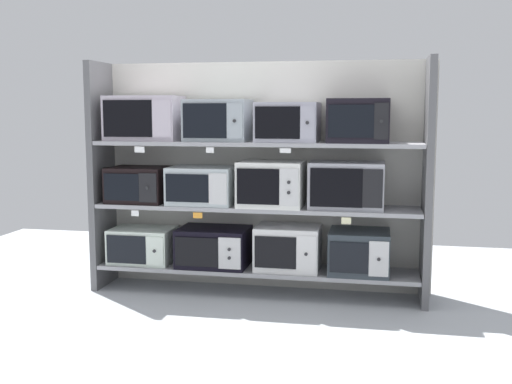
{
  "coord_description": "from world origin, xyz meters",
  "views": [
    {
      "loc": [
        0.89,
        -4.46,
        1.38
      ],
      "look_at": [
        0.0,
        0.0,
        0.78
      ],
      "focal_mm": 43.13,
      "sensor_mm": 36.0,
      "label": 1
    }
  ],
  "objects_px": {
    "microwave_5": "(203,185)",
    "microwave_9": "(218,120)",
    "microwave_0": "(143,245)",
    "microwave_11": "(358,121)",
    "microwave_7": "(347,185)",
    "microwave_4": "(139,184)",
    "microwave_8": "(145,118)",
    "microwave_10": "(288,122)",
    "microwave_3": "(359,252)",
    "microwave_2": "(288,248)",
    "microwave_1": "(214,247)",
    "microwave_6": "(272,184)"
  },
  "relations": [
    {
      "from": "microwave_4",
      "to": "microwave_7",
      "type": "height_order",
      "value": "microwave_7"
    },
    {
      "from": "microwave_1",
      "to": "microwave_5",
      "type": "relative_size",
      "value": 1.07
    },
    {
      "from": "microwave_11",
      "to": "microwave_10",
      "type": "bearing_deg",
      "value": -179.97
    },
    {
      "from": "microwave_3",
      "to": "microwave_9",
      "type": "distance_m",
      "value": 1.42
    },
    {
      "from": "microwave_0",
      "to": "microwave_11",
      "type": "distance_m",
      "value": 1.92
    },
    {
      "from": "microwave_0",
      "to": "microwave_5",
      "type": "bearing_deg",
      "value": 0.04
    },
    {
      "from": "microwave_2",
      "to": "microwave_11",
      "type": "height_order",
      "value": "microwave_11"
    },
    {
      "from": "microwave_4",
      "to": "microwave_11",
      "type": "xyz_separation_m",
      "value": [
        1.67,
        0.0,
        0.5
      ]
    },
    {
      "from": "microwave_9",
      "to": "microwave_11",
      "type": "xyz_separation_m",
      "value": [
        1.03,
        0.0,
        0.0
      ]
    },
    {
      "from": "microwave_2",
      "to": "microwave_4",
      "type": "height_order",
      "value": "microwave_4"
    },
    {
      "from": "microwave_10",
      "to": "microwave_0",
      "type": "bearing_deg",
      "value": -180.0
    },
    {
      "from": "microwave_1",
      "to": "microwave_8",
      "type": "bearing_deg",
      "value": -179.98
    },
    {
      "from": "microwave_0",
      "to": "microwave_8",
      "type": "distance_m",
      "value": 0.99
    },
    {
      "from": "microwave_3",
      "to": "microwave_7",
      "type": "bearing_deg",
      "value": -179.74
    },
    {
      "from": "microwave_1",
      "to": "microwave_3",
      "type": "distance_m",
      "value": 1.1
    },
    {
      "from": "microwave_7",
      "to": "microwave_8",
      "type": "bearing_deg",
      "value": 180.0
    },
    {
      "from": "microwave_9",
      "to": "microwave_1",
      "type": "bearing_deg",
      "value": 179.64
    },
    {
      "from": "microwave_8",
      "to": "microwave_9",
      "type": "relative_size",
      "value": 1.19
    },
    {
      "from": "microwave_3",
      "to": "microwave_4",
      "type": "distance_m",
      "value": 1.76
    },
    {
      "from": "microwave_1",
      "to": "microwave_6",
      "type": "bearing_deg",
      "value": -0.01
    },
    {
      "from": "microwave_1",
      "to": "microwave_8",
      "type": "relative_size",
      "value": 0.94
    },
    {
      "from": "microwave_0",
      "to": "microwave_5",
      "type": "relative_size",
      "value": 0.98
    },
    {
      "from": "microwave_5",
      "to": "microwave_9",
      "type": "bearing_deg",
      "value": -0.17
    },
    {
      "from": "microwave_2",
      "to": "microwave_8",
      "type": "bearing_deg",
      "value": -179.98
    },
    {
      "from": "microwave_3",
      "to": "microwave_5",
      "type": "relative_size",
      "value": 0.88
    },
    {
      "from": "microwave_6",
      "to": "microwave_7",
      "type": "height_order",
      "value": "microwave_7"
    },
    {
      "from": "microwave_4",
      "to": "microwave_7",
      "type": "bearing_deg",
      "value": -0.01
    },
    {
      "from": "microwave_3",
      "to": "microwave_9",
      "type": "bearing_deg",
      "value": -179.98
    },
    {
      "from": "microwave_10",
      "to": "microwave_6",
      "type": "bearing_deg",
      "value": 179.95
    },
    {
      "from": "microwave_6",
      "to": "microwave_10",
      "type": "bearing_deg",
      "value": -0.05
    },
    {
      "from": "microwave_5",
      "to": "microwave_11",
      "type": "bearing_deg",
      "value": -0.0
    },
    {
      "from": "microwave_11",
      "to": "microwave_7",
      "type": "bearing_deg",
      "value": -179.73
    },
    {
      "from": "microwave_10",
      "to": "microwave_9",
      "type": "bearing_deg",
      "value": -179.99
    },
    {
      "from": "microwave_7",
      "to": "microwave_4",
      "type": "bearing_deg",
      "value": 179.99
    },
    {
      "from": "microwave_4",
      "to": "microwave_11",
      "type": "bearing_deg",
      "value": 0.0
    },
    {
      "from": "microwave_3",
      "to": "microwave_9",
      "type": "height_order",
      "value": "microwave_9"
    },
    {
      "from": "microwave_7",
      "to": "microwave_10",
      "type": "relative_size",
      "value": 1.19
    },
    {
      "from": "microwave_4",
      "to": "microwave_6",
      "type": "relative_size",
      "value": 0.94
    },
    {
      "from": "microwave_7",
      "to": "microwave_0",
      "type": "bearing_deg",
      "value": 180.0
    },
    {
      "from": "microwave_5",
      "to": "microwave_7",
      "type": "height_order",
      "value": "microwave_7"
    },
    {
      "from": "microwave_8",
      "to": "microwave_9",
      "type": "distance_m",
      "value": 0.58
    },
    {
      "from": "microwave_4",
      "to": "microwave_7",
      "type": "distance_m",
      "value": 1.6
    },
    {
      "from": "microwave_2",
      "to": "microwave_10",
      "type": "distance_m",
      "value": 0.93
    },
    {
      "from": "microwave_3",
      "to": "microwave_10",
      "type": "relative_size",
      "value": 0.97
    },
    {
      "from": "microwave_0",
      "to": "microwave_7",
      "type": "bearing_deg",
      "value": -0.0
    },
    {
      "from": "microwave_1",
      "to": "microwave_8",
      "type": "height_order",
      "value": "microwave_8"
    },
    {
      "from": "microwave_4",
      "to": "microwave_5",
      "type": "height_order",
      "value": "microwave_5"
    },
    {
      "from": "microwave_11",
      "to": "microwave_2",
      "type": "bearing_deg",
      "value": 179.99
    },
    {
      "from": "microwave_9",
      "to": "microwave_8",
      "type": "bearing_deg",
      "value": 180.0
    },
    {
      "from": "microwave_5",
      "to": "microwave_11",
      "type": "xyz_separation_m",
      "value": [
        1.16,
        -0.0,
        0.49
      ]
    }
  ]
}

